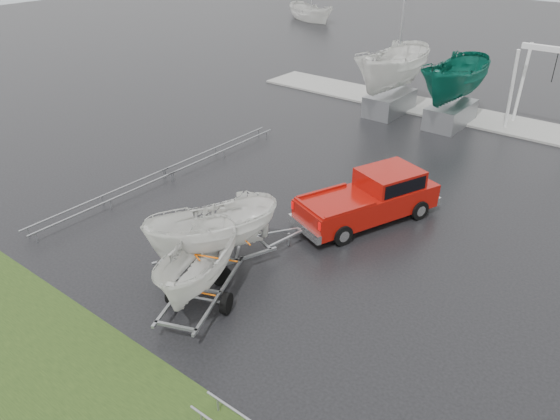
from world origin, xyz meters
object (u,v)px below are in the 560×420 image
object	(u,v)px
pickup_truck	(374,196)
boat_hoist	(552,79)
trailer_hitched	(211,193)
trailer_parked	(196,229)

from	to	relation	value
pickup_truck	boat_hoist	world-z (taller)	boat_hoist
trailer_hitched	trailer_parked	distance (m)	1.69
pickup_truck	boat_hoist	bearing A→B (deg)	101.52
trailer_parked	boat_hoist	bearing A→B (deg)	58.21
trailer_hitched	trailer_parked	xyz separation A→B (m)	(0.87, -1.44, -0.18)
trailer_parked	boat_hoist	distance (m)	20.11
pickup_truck	trailer_hitched	bearing A→B (deg)	-90.00
pickup_truck	trailer_parked	bearing A→B (deg)	-79.40
trailer_parked	boat_hoist	world-z (taller)	trailer_parked
trailer_hitched	trailer_parked	bearing A→B (deg)	-37.65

